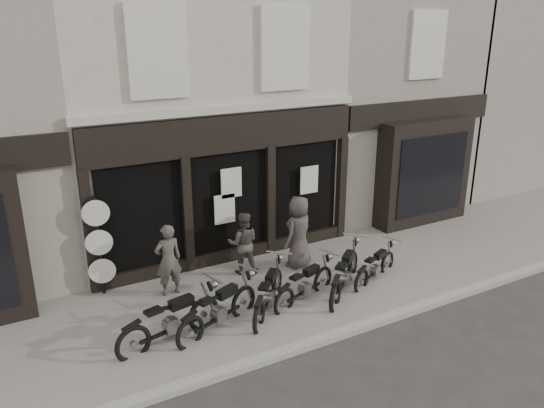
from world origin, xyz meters
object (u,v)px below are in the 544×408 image
man_left (168,260)px  advert_sign_post (100,250)px  motorcycle_0 (171,324)px  man_centre (243,243)px  motorcycle_4 (345,277)px  motorcycle_3 (305,287)px  man_right (299,232)px  motorcycle_2 (269,296)px  motorcycle_1 (219,313)px  motorcycle_5 (375,269)px

man_left → advert_sign_post: size_ratio=0.69×
motorcycle_0 → man_centre: bearing=24.7°
man_centre → motorcycle_4: bearing=154.3°
motorcycle_3 → man_right: man_right is taller
man_centre → motorcycle_2: bearing=105.0°
motorcycle_4 → man_right: 1.75m
motorcycle_1 → motorcycle_3: motorcycle_1 is taller
motorcycle_3 → man_left: size_ratio=1.16×
motorcycle_1 → man_centre: 2.55m
advert_sign_post → motorcycle_0: bearing=-63.9°
motorcycle_3 → man_left: man_left is taller
motorcycle_3 → advert_sign_post: 4.66m
advert_sign_post → motorcycle_4: bearing=-17.7°
motorcycle_1 → motorcycle_5: bearing=-20.6°
motorcycle_2 → man_centre: man_centre is taller
motorcycle_5 → advert_sign_post: 6.44m
motorcycle_0 → man_right: 4.28m
man_left → man_centre: 1.96m
motorcycle_5 → man_left: (-4.58, 1.69, 0.60)m
motorcycle_3 → man_centre: man_centre is taller
advert_sign_post → motorcycle_5: bearing=-12.7°
motorcycle_3 → motorcycle_5: 2.01m
motorcycle_2 → man_left: man_left is taller
man_left → advert_sign_post: bearing=-31.1°
motorcycle_4 → advert_sign_post: bearing=113.1°
motorcycle_3 → man_left: (-2.57, 1.68, 0.58)m
motorcycle_1 → motorcycle_4: motorcycle_4 is taller
motorcycle_2 → motorcycle_3: size_ratio=0.90×
man_centre → motorcycle_1: bearing=76.9°
motorcycle_1 → motorcycle_2: bearing=-16.3°
motorcycle_0 → motorcycle_4: (4.16, -0.02, 0.01)m
man_left → man_centre: (1.95, 0.17, -0.06)m
motorcycle_2 → advert_sign_post: advert_sign_post is taller
motorcycle_4 → man_left: bearing=114.0°
motorcycle_4 → motorcycle_2: bearing=137.4°
motorcycle_3 → man_left: 3.12m
motorcycle_4 → man_centre: man_centre is taller
man_left → man_right: bearing=175.8°
motorcycle_2 → advert_sign_post: size_ratio=0.72×
man_right → motorcycle_4: bearing=74.2°
man_left → man_centre: man_left is taller
motorcycle_4 → man_centre: 2.59m
motorcycle_5 → man_left: 4.92m
motorcycle_1 → advert_sign_post: advert_sign_post is taller
motorcycle_0 → motorcycle_1: size_ratio=1.07×
motorcycle_3 → man_left: bearing=127.6°
motorcycle_3 → motorcycle_4: (1.01, -0.12, 0.06)m
man_right → advert_sign_post: advert_sign_post is taller
motorcycle_0 → motorcycle_3: bearing=-11.2°
motorcycle_4 → motorcycle_5: motorcycle_4 is taller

